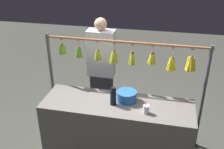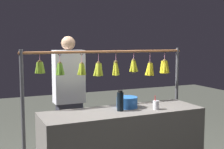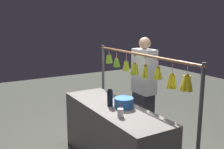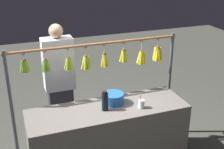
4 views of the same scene
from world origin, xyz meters
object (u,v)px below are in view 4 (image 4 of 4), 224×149
water_bottle (105,101)px  drink_cup (141,104)px  vendor_person (60,86)px  blue_bucket (113,98)px

water_bottle → drink_cup: water_bottle is taller
water_bottle → drink_cup: (-0.42, 0.10, -0.06)m
water_bottle → vendor_person: (0.37, -0.85, -0.11)m
vendor_person → drink_cup: bearing=129.9°
drink_cup → blue_bucket: bearing=-39.7°
water_bottle → drink_cup: size_ratio=1.43×
blue_bucket → water_bottle: bearing=39.3°
blue_bucket → vendor_person: 0.89m
water_bottle → vendor_person: bearing=-66.4°
blue_bucket → vendor_person: vendor_person is taller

